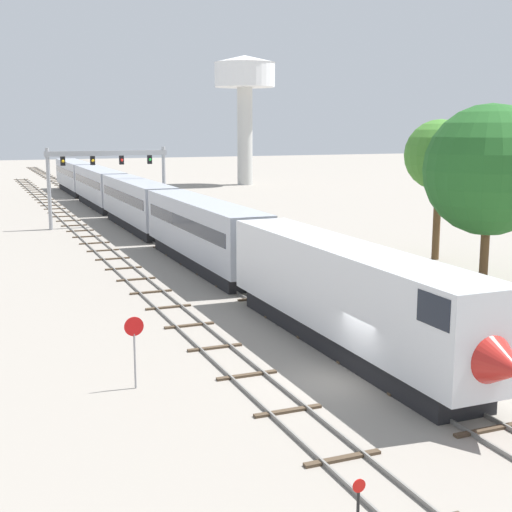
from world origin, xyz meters
TOP-DOWN VIEW (x-y plane):
  - ground_plane at (0.00, 0.00)m, footprint 400.00×400.00m
  - track_main at (2.00, 60.00)m, footprint 2.60×200.00m
  - track_near at (-3.50, 40.00)m, footprint 2.60×160.00m
  - passenger_train at (2.00, 45.74)m, footprint 3.04×104.17m
  - signal_gantry at (-0.25, 48.05)m, footprint 12.10×0.49m
  - water_tower at (31.53, 91.57)m, footprint 10.39×10.39m
  - stop_sign at (-8.00, 2.40)m, footprint 0.76×0.08m
  - trackside_tree_left at (16.90, 12.23)m, footprint 8.24×8.24m
  - trackside_tree_mid at (19.41, 20.73)m, footprint 5.28×5.28m

SIDE VIEW (x-z plane):
  - ground_plane at x=0.00m, z-range 0.00..0.00m
  - track_main at x=2.00m, z-range -0.01..0.15m
  - track_near at x=-3.50m, z-range -0.01..0.15m
  - stop_sign at x=-8.00m, z-range 0.43..3.31m
  - passenger_train at x=2.00m, z-range 0.21..5.01m
  - signal_gantry at x=-0.25m, z-range 1.86..9.83m
  - trackside_tree_left at x=16.90m, z-range 1.60..13.07m
  - trackside_tree_mid at x=19.41m, z-range 2.58..13.15m
  - water_tower at x=31.53m, z-range 6.41..28.10m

